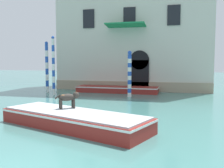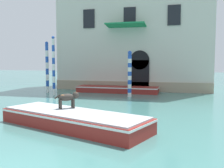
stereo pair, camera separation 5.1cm
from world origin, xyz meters
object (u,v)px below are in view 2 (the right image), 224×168
Objects in this scene: mooring_pole_0 at (130,74)px; mooring_pole_2 at (47,67)px; mooring_pole_1 at (54,66)px; boat_foreground at (72,119)px; dog_on_deck at (68,97)px; boat_moored_near_palazzo at (117,89)px.

mooring_pole_2 is (-7.37, 0.99, 0.44)m from mooring_pole_0.
mooring_pole_0 is at bearing 4.68° from mooring_pole_1.
boat_foreground is at bearing -56.49° from mooring_pole_2.
dog_on_deck is (-0.47, 0.65, 0.77)m from boat_foreground.
boat_moored_near_palazzo is (-1.08, 11.88, -0.07)m from boat_foreground.
mooring_pole_2 is at bearing 133.17° from mooring_pole_1.
boat_moored_near_palazzo is 6.30m from mooring_pole_2.
dog_on_deck is 9.79m from mooring_pole_1.
mooring_pole_2 is at bearing 142.87° from boat_foreground.
mooring_pole_2 reaches higher than boat_foreground.
mooring_pole_0 is 0.74× the size of mooring_pole_1.
dog_on_deck is at bearing 145.33° from boat_foreground.
dog_on_deck is 0.19× the size of mooring_pole_1.
mooring_pole_1 is 1.07× the size of mooring_pole_2.
mooring_pole_0 reaches higher than dog_on_deck.
mooring_pole_0 is at bearing -57.69° from boat_moored_near_palazzo.
boat_foreground is 1.11m from dog_on_deck.
boat_foreground reaches higher than boat_moored_near_palazzo.
boat_foreground is 9.55m from mooring_pole_0.
mooring_pole_1 is at bearing 81.03° from dog_on_deck.
dog_on_deck is 11.76m from mooring_pole_2.
mooring_pole_0 is 7.45m from mooring_pole_2.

